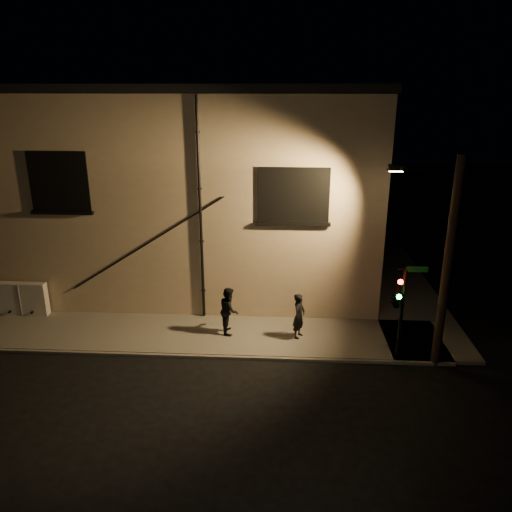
# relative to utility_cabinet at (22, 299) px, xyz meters

# --- Properties ---
(ground) EXTENTS (90.00, 90.00, 0.00)m
(ground) POSITION_rel_utility_cabinet_xyz_m (8.99, -2.70, -0.78)
(ground) COLOR black
(sidewalk) EXTENTS (21.00, 16.00, 0.12)m
(sidewalk) POSITION_rel_utility_cabinet_xyz_m (10.21, 1.69, -0.72)
(sidewalk) COLOR #635F59
(sidewalk) RESTS_ON ground
(building) EXTENTS (16.20, 12.23, 8.80)m
(building) POSITION_rel_utility_cabinet_xyz_m (5.99, 6.29, 3.62)
(building) COLOR #C2A98B
(building) RESTS_ON ground
(utility_cabinet) EXTENTS (2.02, 0.34, 1.33)m
(utility_cabinet) POSITION_rel_utility_cabinet_xyz_m (0.00, 0.00, 0.00)
(utility_cabinet) COLOR silver
(utility_cabinet) RESTS_ON sidewalk
(pedestrian_a) EXTENTS (0.61, 0.72, 1.67)m
(pedestrian_a) POSITION_rel_utility_cabinet_xyz_m (10.86, -1.28, 0.17)
(pedestrian_a) COLOR black
(pedestrian_a) RESTS_ON sidewalk
(pedestrian_b) EXTENTS (0.76, 0.92, 1.74)m
(pedestrian_b) POSITION_rel_utility_cabinet_xyz_m (8.33, -1.03, 0.21)
(pedestrian_b) COLOR black
(pedestrian_b) RESTS_ON sidewalk
(traffic_signal) EXTENTS (1.31, 1.88, 3.19)m
(traffic_signal) POSITION_rel_utility_cabinet_xyz_m (13.96, -2.51, 1.48)
(traffic_signal) COLOR black
(traffic_signal) RESTS_ON sidewalk
(streetlamp_pole) EXTENTS (2.02, 1.38, 6.88)m
(streetlamp_pole) POSITION_rel_utility_cabinet_xyz_m (15.23, -2.61, 2.89)
(streetlamp_pole) COLOR black
(streetlamp_pole) RESTS_ON ground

